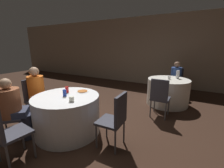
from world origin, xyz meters
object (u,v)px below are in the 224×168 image
at_px(person_blue_shirt, 175,79).
at_px(soda_can_red, 67,90).
at_px(chair_near_east, 116,116).
at_px(chair_far_north, 176,79).
at_px(person_orange_shirt, 39,95).
at_px(person_floral_shirt, 14,109).
at_px(chair_near_south, 5,129).
at_px(chair_near_southwest, 4,112).
at_px(table_near, 67,114).
at_px(table_far, 168,92).
at_px(chair_far_south, 160,95).
at_px(soda_can_blue, 65,93).
at_px(bottle_far, 178,75).
at_px(pizza_plate_near, 82,91).
at_px(chair_near_west, 35,96).

xyz_separation_m(person_blue_shirt, soda_can_red, (-1.61, -3.10, 0.22)).
height_order(chair_near_east, chair_far_north, same).
xyz_separation_m(person_orange_shirt, person_floral_shirt, (0.27, -0.65, -0.03)).
xyz_separation_m(chair_near_south, soda_can_red, (-0.04, 1.18, 0.24)).
height_order(chair_near_southwest, chair_far_north, same).
bearing_deg(chair_near_south, chair_near_east, 49.04).
distance_m(table_near, table_far, 2.83).
bearing_deg(chair_far_north, chair_far_south, 92.04).
height_order(table_near, chair_near_southwest, chair_near_southwest).
relative_size(soda_can_blue, bottle_far, 0.54).
bearing_deg(chair_near_east, table_near, 90.00).
relative_size(table_far, chair_far_south, 1.22).
bearing_deg(chair_far_north, bottle_far, 103.13).
xyz_separation_m(chair_near_east, chair_far_north, (0.47, 3.38, 0.00)).
relative_size(chair_near_east, person_blue_shirt, 0.81).
relative_size(pizza_plate_near, bottle_far, 1.11).
bearing_deg(chair_near_west, chair_near_southwest, 24.13).
relative_size(chair_near_southwest, soda_can_red, 7.57).
relative_size(person_blue_shirt, bottle_far, 5.02).
distance_m(person_blue_shirt, person_orange_shirt, 3.99).
distance_m(chair_far_south, person_blue_shirt, 1.79).
bearing_deg(pizza_plate_near, table_far, 57.74).
relative_size(chair_near_south, bottle_far, 4.07).
bearing_deg(chair_far_south, table_far, 90.00).
bearing_deg(chair_far_south, chair_near_south, -119.86).
xyz_separation_m(chair_near_west, pizza_plate_near, (1.11, 0.33, 0.19)).
relative_size(chair_far_north, soda_can_blue, 7.57).
relative_size(person_blue_shirt, soda_can_red, 9.35).
bearing_deg(chair_near_south, person_blue_shirt, 75.23).
height_order(table_far, chair_far_north, chair_far_north).
relative_size(person_floral_shirt, bottle_far, 4.93).
relative_size(chair_near_south, chair_far_south, 1.00).
relative_size(chair_near_southwest, soda_can_blue, 7.57).
distance_m(pizza_plate_near, soda_can_red, 0.30).
bearing_deg(chair_near_east, chair_near_west, 87.73).
bearing_deg(table_near, pizza_plate_near, 76.37).
xyz_separation_m(table_near, pizza_plate_near, (0.09, 0.36, 0.37)).
xyz_separation_m(person_orange_shirt, pizza_plate_near, (0.95, 0.33, 0.13)).
bearing_deg(pizza_plate_near, soda_can_red, -137.80).
relative_size(chair_near_west, pizza_plate_near, 3.67).
relative_size(pizza_plate_near, soda_can_red, 2.06).
distance_m(chair_near_south, person_orange_shirt, 1.30).
bearing_deg(table_near, bottle_far, 59.08).
height_order(table_near, soda_can_blue, soda_can_blue).
height_order(chair_near_east, chair_far_south, same).
bearing_deg(chair_far_north, chair_near_east, 87.15).
xyz_separation_m(table_near, chair_far_south, (1.39, 1.47, 0.18)).
distance_m(chair_near_south, chair_far_north, 4.72).
height_order(chair_near_east, bottle_far, bottle_far).
bearing_deg(person_floral_shirt, chair_near_southwest, -90.00).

